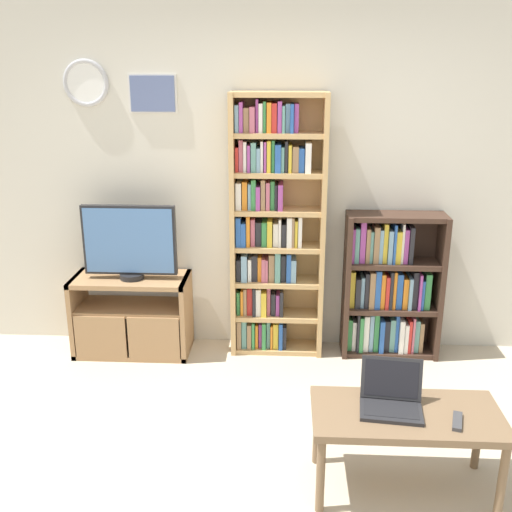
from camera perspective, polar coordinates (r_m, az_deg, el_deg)
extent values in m
cube|color=beige|center=(4.54, 1.99, 7.01)|extent=(6.03, 0.06, 2.60)
torus|color=#B2B2B7|center=(4.65, -15.90, 15.57)|extent=(0.34, 0.04, 0.34)
cylinder|color=white|center=(4.65, -15.90, 15.57)|extent=(0.28, 0.02, 0.28)
cube|color=silver|center=(4.53, -9.80, 14.99)|extent=(0.35, 0.01, 0.28)
cube|color=slate|center=(4.53, -9.82, 14.99)|extent=(0.32, 0.02, 0.25)
cube|color=#9E754C|center=(4.87, -16.50, -5.24)|extent=(0.04, 0.41, 0.61)
cube|color=#9E754C|center=(4.66, -6.61, -5.65)|extent=(0.04, 0.41, 0.61)
cube|color=#9E754C|center=(4.64, -11.89, -2.18)|extent=(0.88, 0.41, 0.04)
cube|color=#9E754C|center=(4.86, -11.45, -8.58)|extent=(0.88, 0.41, 0.04)
cube|color=#9E754C|center=(4.72, -11.71, -4.77)|extent=(0.81, 0.37, 0.04)
cube|color=#9E754C|center=(4.67, -14.59, -7.46)|extent=(0.39, 0.02, 0.33)
cube|color=#9E754C|center=(4.57, -9.71, -7.72)|extent=(0.39, 0.02, 0.33)
cylinder|color=black|center=(4.59, -11.73, -1.87)|extent=(0.18, 0.18, 0.04)
cube|color=black|center=(4.51, -11.95, 1.50)|extent=(0.69, 0.05, 0.52)
cube|color=#4770A8|center=(4.48, -12.04, 1.40)|extent=(0.66, 0.01, 0.49)
cube|color=tan|center=(4.45, -2.16, 2.63)|extent=(0.04, 0.26, 1.97)
cube|color=tan|center=(4.44, 6.33, 2.49)|extent=(0.04, 0.26, 1.97)
cube|color=tan|center=(4.55, 2.11, 2.97)|extent=(0.69, 0.02, 1.97)
cube|color=tan|center=(4.78, 1.95, -8.67)|extent=(0.62, 0.22, 0.04)
cube|color=tan|center=(4.67, 1.98, -5.64)|extent=(0.62, 0.22, 0.04)
cube|color=tan|center=(4.56, 2.02, -2.46)|extent=(0.62, 0.22, 0.04)
cube|color=tan|center=(4.48, 2.06, 0.86)|extent=(0.62, 0.22, 0.04)
cube|color=tan|center=(4.40, 2.10, 4.30)|extent=(0.62, 0.22, 0.04)
cube|color=tan|center=(4.35, 2.14, 7.84)|extent=(0.62, 0.22, 0.04)
cube|color=tan|center=(4.31, 2.18, 11.47)|extent=(0.62, 0.22, 0.04)
cube|color=tan|center=(4.28, 2.23, 15.14)|extent=(0.62, 0.22, 0.04)
cube|color=#93704C|center=(4.74, -1.55, -7.13)|extent=(0.03, 0.21, 0.23)
cube|color=#5B9389|center=(4.75, -1.07, -7.11)|extent=(0.04, 0.18, 0.23)
cube|color=#93704C|center=(4.74, -0.59, -7.29)|extent=(0.03, 0.20, 0.20)
cube|color=#388947|center=(4.74, -0.21, -7.23)|extent=(0.02, 0.20, 0.22)
cube|color=orange|center=(4.75, 0.11, -7.33)|extent=(0.02, 0.18, 0.19)
cube|color=#9E4293|center=(4.75, 0.44, -7.30)|extent=(0.02, 0.16, 0.20)
cube|color=#388947|center=(4.74, 0.80, -7.25)|extent=(0.03, 0.21, 0.22)
cube|color=#5B9389|center=(4.74, 1.21, -7.20)|extent=(0.03, 0.17, 0.22)
cube|color=orange|center=(4.74, 1.52, -7.39)|extent=(0.02, 0.19, 0.19)
cube|color=gold|center=(4.74, 1.90, -7.30)|extent=(0.04, 0.18, 0.21)
cube|color=#2856A8|center=(4.73, 2.38, -7.28)|extent=(0.03, 0.20, 0.22)
cube|color=#232328|center=(4.75, 2.74, -7.43)|extent=(0.03, 0.18, 0.19)
cube|color=#388947|center=(4.65, -1.62, -4.25)|extent=(0.02, 0.17, 0.18)
cube|color=orange|center=(4.64, -1.28, -4.19)|extent=(0.02, 0.18, 0.20)
cube|color=#93704C|center=(4.64, -0.98, -4.10)|extent=(0.02, 0.19, 0.22)
cube|color=red|center=(4.64, -0.56, -4.09)|extent=(0.04, 0.16, 0.22)
cube|color=#232328|center=(4.63, -0.14, -4.08)|extent=(0.02, 0.20, 0.23)
cube|color=white|center=(4.63, 0.27, -4.13)|extent=(0.04, 0.19, 0.22)
cube|color=gold|center=(4.63, 0.79, -4.28)|extent=(0.04, 0.21, 0.19)
cube|color=#B75B70|center=(4.63, 1.24, -4.08)|extent=(0.03, 0.16, 0.22)
cube|color=#232328|center=(4.64, 1.67, -4.36)|extent=(0.03, 0.17, 0.18)
cube|color=#9E4293|center=(4.64, 2.09, -4.41)|extent=(0.03, 0.17, 0.17)
cube|color=#232328|center=(4.63, 2.45, -4.26)|extent=(0.03, 0.20, 0.20)
cube|color=#232328|center=(4.55, -1.60, -1.12)|extent=(0.03, 0.18, 0.17)
cube|color=#759EB7|center=(4.54, -1.07, -0.94)|extent=(0.04, 0.20, 0.21)
cube|color=white|center=(4.55, -0.56, -1.12)|extent=(0.03, 0.17, 0.17)
cube|color=#232328|center=(4.54, -0.10, -0.96)|extent=(0.04, 0.16, 0.20)
cube|color=orange|center=(4.55, 0.38, -1.02)|extent=(0.03, 0.16, 0.19)
cube|color=#B75B70|center=(4.54, 0.75, -1.11)|extent=(0.03, 0.18, 0.18)
cube|color=#B75B70|center=(4.54, 1.05, -1.15)|extent=(0.02, 0.19, 0.17)
cube|color=#93704C|center=(4.53, 1.52, -0.92)|extent=(0.04, 0.18, 0.21)
cube|color=#5B9389|center=(4.53, 2.09, -0.84)|extent=(0.04, 0.19, 0.23)
cube|color=#232328|center=(4.54, 2.62, -0.96)|extent=(0.04, 0.17, 0.21)
cube|color=#2856A8|center=(4.53, 3.13, -0.90)|extent=(0.03, 0.19, 0.22)
cube|color=#759EB7|center=(4.54, 3.60, -1.18)|extent=(0.04, 0.18, 0.18)
cube|color=#2856A8|center=(4.46, -1.62, 2.52)|extent=(0.04, 0.20, 0.22)
cube|color=#2856A8|center=(4.46, -1.14, 2.25)|extent=(0.04, 0.20, 0.18)
cube|color=orange|center=(4.46, -0.70, 2.57)|extent=(0.03, 0.19, 0.23)
cube|color=#B75B70|center=(4.46, -0.26, 2.43)|extent=(0.03, 0.16, 0.20)
cube|color=#232328|center=(4.46, 0.27, 2.28)|extent=(0.04, 0.16, 0.18)
cube|color=#388947|center=(4.46, 0.82, 2.28)|extent=(0.04, 0.17, 0.18)
cube|color=gold|center=(4.45, 1.34, 2.33)|extent=(0.04, 0.19, 0.20)
cube|color=white|center=(4.46, 1.89, 2.21)|extent=(0.04, 0.16, 0.17)
cube|color=white|center=(4.45, 2.29, 2.40)|extent=(0.02, 0.18, 0.21)
cube|color=#232328|center=(4.46, 2.68, 2.17)|extent=(0.03, 0.17, 0.17)
cube|color=white|center=(4.45, 3.19, 2.48)|extent=(0.04, 0.19, 0.23)
cube|color=#93704C|center=(4.44, 3.56, 2.47)|extent=(0.02, 0.20, 0.23)
cube|color=gold|center=(4.45, 3.84, 2.32)|extent=(0.02, 0.19, 0.20)
cube|color=white|center=(4.45, 4.20, 2.50)|extent=(0.03, 0.19, 0.23)
cube|color=white|center=(4.40, -1.61, 5.85)|extent=(0.04, 0.18, 0.20)
cube|color=orange|center=(4.40, -1.03, 5.91)|extent=(0.04, 0.16, 0.20)
cube|color=#759EB7|center=(4.40, -0.57, 5.81)|extent=(0.02, 0.17, 0.19)
cube|color=#388947|center=(4.39, -0.19, 5.99)|extent=(0.03, 0.18, 0.22)
cube|color=#9E4293|center=(4.39, 0.24, 5.68)|extent=(0.03, 0.20, 0.17)
cube|color=#93704C|center=(4.38, 0.71, 5.99)|extent=(0.03, 0.19, 0.22)
cube|color=#B75B70|center=(4.39, 1.17, 5.86)|extent=(0.03, 0.19, 0.20)
cube|color=#388947|center=(4.39, 1.60, 5.92)|extent=(0.03, 0.16, 0.21)
cube|color=#232328|center=(4.39, 1.97, 5.73)|extent=(0.02, 0.17, 0.18)
cube|color=#9E4293|center=(4.38, 2.35, 5.75)|extent=(0.03, 0.20, 0.19)
cube|color=red|center=(4.36, -1.76, 9.26)|extent=(0.02, 0.17, 0.17)
cube|color=#B75B70|center=(4.35, -1.39, 9.60)|extent=(0.03, 0.16, 0.22)
cube|color=white|center=(4.35, -1.00, 9.52)|extent=(0.02, 0.18, 0.21)
cube|color=#9E4293|center=(4.34, -0.64, 9.35)|extent=(0.02, 0.20, 0.19)
cube|color=#5B9389|center=(4.34, -0.19, 9.49)|extent=(0.04, 0.19, 0.21)
cube|color=#759EB7|center=(4.34, 0.27, 9.22)|extent=(0.03, 0.19, 0.17)
cube|color=white|center=(4.34, 0.59, 9.53)|extent=(0.02, 0.18, 0.22)
cube|color=#9E4293|center=(4.34, 0.91, 9.51)|extent=(0.02, 0.19, 0.21)
cube|color=gold|center=(4.33, 1.26, 9.55)|extent=(0.03, 0.20, 0.22)
cube|color=#388947|center=(4.34, 1.66, 9.57)|extent=(0.02, 0.18, 0.22)
cube|color=#2856A8|center=(4.33, 2.12, 9.37)|extent=(0.04, 0.21, 0.20)
cube|color=#5B9389|center=(4.34, 2.58, 9.26)|extent=(0.02, 0.19, 0.18)
cube|color=#232328|center=(4.33, 2.92, 9.52)|extent=(0.02, 0.19, 0.22)
cube|color=gold|center=(4.33, 3.27, 9.34)|extent=(0.02, 0.19, 0.19)
cube|color=#93704C|center=(4.34, 3.78, 9.26)|extent=(0.04, 0.19, 0.18)
cube|color=#2856A8|center=(4.34, 4.35, 9.18)|extent=(0.04, 0.18, 0.17)
cube|color=white|center=(4.33, 4.97, 9.41)|extent=(0.04, 0.21, 0.21)
cube|color=#759EB7|center=(4.32, -1.77, 12.98)|extent=(0.03, 0.18, 0.19)
cube|color=#9E4293|center=(4.31, -1.37, 13.11)|extent=(0.03, 0.19, 0.21)
cube|color=#93704C|center=(4.32, -0.88, 12.86)|extent=(0.04, 0.17, 0.17)
cube|color=#B75B70|center=(4.31, -0.31, 12.91)|extent=(0.04, 0.19, 0.18)
cube|color=#9E4293|center=(4.31, 0.14, 13.24)|extent=(0.02, 0.16, 0.23)
cube|color=white|center=(4.31, 0.49, 13.05)|extent=(0.03, 0.18, 0.20)
cube|color=#388947|center=(4.31, 0.86, 13.14)|extent=(0.02, 0.17, 0.21)
cube|color=orange|center=(4.30, 1.28, 13.09)|extent=(0.03, 0.20, 0.21)
cube|color=red|center=(4.30, 1.77, 13.06)|extent=(0.04, 0.18, 0.20)
cube|color=#9E4293|center=(4.30, 2.29, 13.14)|extent=(0.03, 0.19, 0.21)
cube|color=#5B9389|center=(4.30, 2.66, 12.93)|extent=(0.02, 0.20, 0.18)
cube|color=#759EB7|center=(4.31, 3.05, 13.01)|extent=(0.03, 0.16, 0.20)
cube|color=#2856A8|center=(4.30, 3.45, 13.00)|extent=(0.02, 0.20, 0.20)
cube|color=#9E4293|center=(4.31, 3.87, 13.01)|extent=(0.03, 0.16, 0.20)
cube|color=#3D281E|center=(4.59, 8.59, -2.76)|extent=(0.04, 0.27, 1.11)
cube|color=#3D281E|center=(4.70, 16.99, -2.83)|extent=(0.04, 0.27, 1.11)
cube|color=#3D281E|center=(4.75, 12.60, -2.26)|extent=(0.73, 0.02, 1.11)
cube|color=#3D281E|center=(4.84, 12.40, -8.76)|extent=(0.65, 0.24, 0.04)
cube|color=#3D281E|center=(4.70, 12.69, -4.85)|extent=(0.65, 0.24, 0.04)
cube|color=#3D281E|center=(4.57, 13.00, -0.71)|extent=(0.65, 0.24, 0.04)
cube|color=#3D281E|center=(4.47, 13.31, 3.64)|extent=(0.65, 0.24, 0.04)
cube|color=#388947|center=(4.76, 8.84, -7.11)|extent=(0.03, 0.17, 0.25)
cube|color=white|center=(4.76, 9.24, -7.21)|extent=(0.03, 0.17, 0.24)
cube|color=#232328|center=(4.74, 9.59, -6.87)|extent=(0.02, 0.21, 0.31)
cube|color=#388947|center=(4.75, 9.89, -7.01)|extent=(0.03, 0.21, 0.28)
cube|color=white|center=(4.76, 10.35, -6.93)|extent=(0.04, 0.18, 0.29)
cube|color=#759EB7|center=(4.77, 10.83, -6.89)|extent=(0.03, 0.18, 0.30)
cube|color=#388947|center=(4.77, 11.27, -6.85)|extent=(0.03, 0.18, 0.31)
cube|color=#2856A8|center=(4.78, 11.74, -7.13)|extent=(0.03, 0.22, 0.26)
cube|color=#232328|center=(4.79, 12.23, -7.13)|extent=(0.04, 0.18, 0.25)
cube|color=#5B9389|center=(4.80, 12.73, -7.06)|extent=(0.04, 0.18, 0.27)
cube|color=#2856A8|center=(4.80, 13.12, -6.88)|extent=(0.02, 0.18, 0.30)
cube|color=white|center=(4.80, 13.52, -7.09)|extent=(0.03, 0.22, 0.27)
cube|color=white|center=(4.82, 13.94, -7.26)|extent=(0.03, 0.21, 0.23)
cube|color=red|center=(4.81, 14.26, -7.08)|extent=(0.02, 0.21, 0.27)
cube|color=#B75B70|center=(4.82, 14.56, -6.95)|extent=(0.02, 0.20, 0.29)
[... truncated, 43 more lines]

